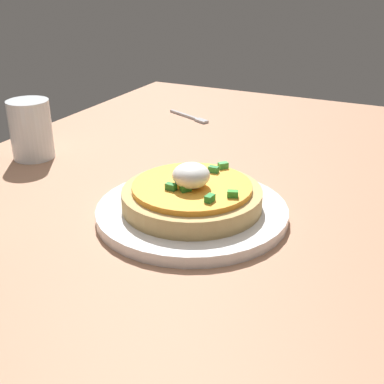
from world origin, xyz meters
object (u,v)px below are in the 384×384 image
(pizza, at_px, (192,195))
(fork, at_px, (191,117))
(cup_far, at_px, (31,131))
(plate, at_px, (192,212))

(pizza, height_order, fork, pizza)
(pizza, distance_m, cup_far, 0.34)
(plate, relative_size, fork, 2.25)
(plate, distance_m, fork, 0.44)
(plate, xyz_separation_m, pizza, (-0.00, -0.00, 0.02))
(plate, bearing_deg, fork, 26.24)
(pizza, distance_m, fork, 0.44)
(plate, relative_size, cup_far, 2.53)
(cup_far, distance_m, fork, 0.34)
(plate, height_order, fork, plate)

